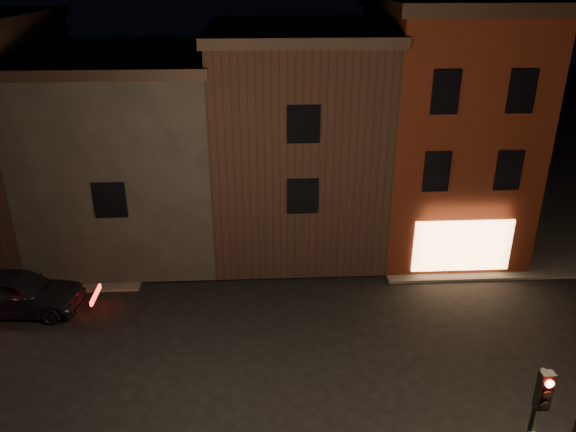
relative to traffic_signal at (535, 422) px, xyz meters
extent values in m
plane|color=black|center=(-5.60, 5.51, -2.81)|extent=(120.00, 120.00, 0.00)
cube|color=#2D2B28|center=(14.40, 25.51, -2.75)|extent=(30.00, 30.00, 0.12)
cube|color=#4C190D|center=(2.40, 15.01, 2.31)|extent=(6.00, 8.00, 10.00)
cube|color=black|center=(2.40, 15.01, 7.56)|extent=(6.50, 8.50, 0.50)
cube|color=#FFB472|center=(2.40, 10.96, -1.39)|extent=(4.00, 0.12, 2.20)
cube|color=black|center=(-4.10, 16.01, 1.81)|extent=(7.00, 10.00, 9.00)
cube|color=black|center=(-4.10, 16.01, 6.51)|extent=(7.30, 10.30, 0.40)
cube|color=black|center=(-11.35, 16.01, 1.31)|extent=(7.50, 10.00, 8.00)
cube|color=black|center=(-11.35, 16.01, 5.51)|extent=(7.80, 10.30, 0.40)
cube|color=black|center=(0.00, -0.07, 0.91)|extent=(0.28, 0.22, 0.90)
cylinder|color=#FF0C07|center=(0.00, -0.19, 1.19)|extent=(0.18, 0.06, 0.18)
cylinder|color=black|center=(0.00, -0.19, 0.91)|extent=(0.18, 0.06, 0.18)
cylinder|color=black|center=(0.00, -0.19, 0.63)|extent=(0.18, 0.06, 0.18)
imported|color=black|center=(-14.74, 9.33, -2.00)|extent=(4.88, 2.23, 1.62)
camera|label=1|loc=(-5.76, -8.86, 8.83)|focal=35.00mm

